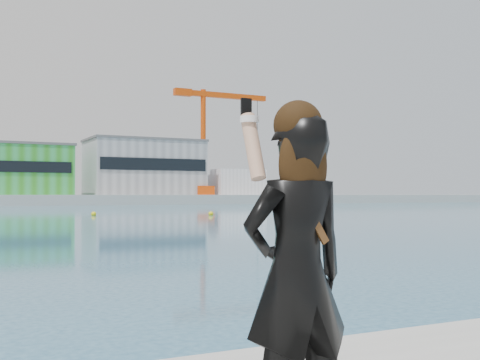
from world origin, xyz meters
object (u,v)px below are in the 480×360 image
Objects in this scene: buoy_extra at (211,215)px; dock_crane at (208,138)px; woman at (297,265)px; buoy_near at (94,216)px.

dock_crane is at bearing 66.70° from buoy_extra.
buoy_near is at bearing -102.50° from woman.
dock_crane reaches higher than buoy_extra.
dock_crane reaches higher than buoy_near.
dock_crane is 48.00× the size of buoy_extra.
buoy_extra is (10.85, -4.44, 0.00)m from buoy_near.
dock_crane is 134.44m from woman.
dock_crane is 12.65× the size of woman.
buoy_extra is at bearing -114.01° from woman.
woman reaches higher than buoy_near.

